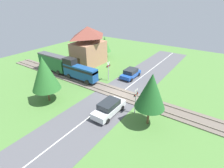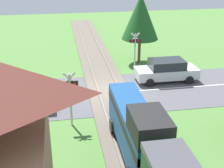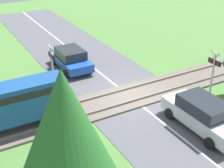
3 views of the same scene
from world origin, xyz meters
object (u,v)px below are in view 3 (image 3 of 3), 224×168
at_px(car_near_crossing, 203,114).
at_px(crossing_signal_west_approach, 213,70).
at_px(crossing_signal_east_approach, 52,63).
at_px(car_far_side, 71,58).

distance_m(car_near_crossing, crossing_signal_west_approach, 3.22).
bearing_deg(crossing_signal_east_approach, car_far_side, -38.35).
height_order(car_near_crossing, car_far_side, car_near_crossing).
xyz_separation_m(car_near_crossing, crossing_signal_east_approach, (7.23, 5.25, 1.18)).
bearing_deg(car_near_crossing, car_far_side, 15.73).
xyz_separation_m(car_far_side, crossing_signal_east_approach, (-3.00, 2.37, 1.24)).
bearing_deg(car_near_crossing, crossing_signal_west_approach, -52.45).
height_order(crossing_signal_west_approach, crossing_signal_east_approach, same).
xyz_separation_m(crossing_signal_west_approach, crossing_signal_east_approach, (5.40, 7.63, 0.00)).
bearing_deg(crossing_signal_west_approach, crossing_signal_east_approach, 54.70).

